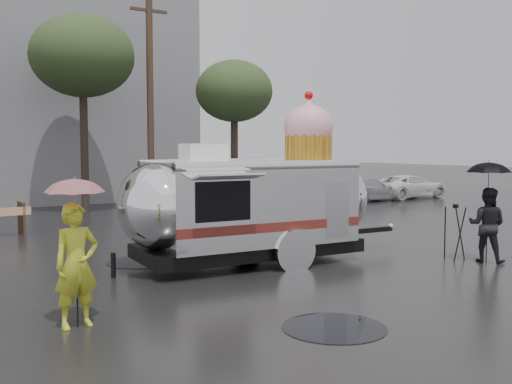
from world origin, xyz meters
TOP-DOWN VIEW (x-y plane):
  - ground at (0.00, 0.00)m, footprint 120.00×120.00m
  - puddles at (-0.99, 2.61)m, footprint 4.66×10.24m
  - utility_pole at (2.50, 14.00)m, footprint 1.60×0.28m
  - tree_mid at (0.00, 15.00)m, footprint 4.20×4.20m
  - tree_right at (6.00, 13.00)m, footprint 3.36×3.36m
  - parked_cars at (11.78, 12.00)m, footprint 13.20×1.90m
  - airstream_trailer at (-0.11, 2.19)m, footprint 7.69×3.08m
  - person_left at (-5.06, -0.52)m, footprint 0.73×0.53m
  - umbrella_pink at (-5.06, -0.52)m, footprint 1.09×1.09m
  - person_right at (4.52, -0.80)m, footprint 0.79×0.97m
  - umbrella_black at (4.52, -0.80)m, footprint 1.24×1.24m
  - tripod at (4.14, -0.19)m, footprint 0.52×0.56m

SIDE VIEW (x-z plane):
  - ground at x=0.00m, z-range 0.00..0.00m
  - puddles at x=-0.99m, z-range 0.00..0.01m
  - parked_cars at x=11.78m, z-range -0.03..1.47m
  - tripod at x=4.14m, z-range 0.10..1.45m
  - person_right at x=4.52m, z-range 0.00..1.77m
  - person_left at x=-5.06m, z-range 0.00..1.89m
  - airstream_trailer at x=-0.11m, z-range -0.62..3.53m
  - umbrella_pink at x=-5.06m, z-range 0.77..3.06m
  - umbrella_black at x=4.52m, z-range 0.77..3.17m
  - utility_pole at x=2.50m, z-range 0.12..9.12m
  - tree_right at x=6.00m, z-range 1.85..8.27m
  - tree_mid at x=0.00m, z-range 2.33..10.35m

